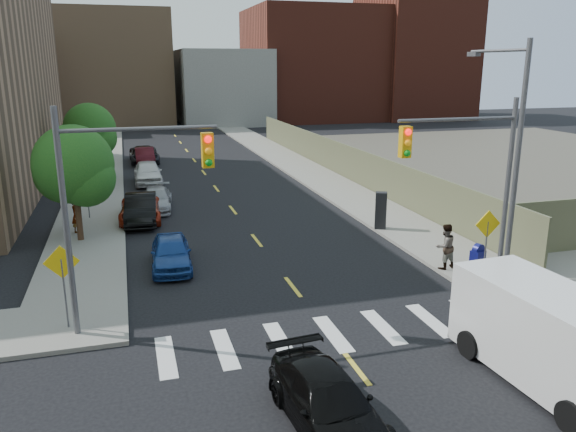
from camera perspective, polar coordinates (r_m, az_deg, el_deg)
ground at (r=14.68m, az=10.01°, el=-18.61°), size 160.00×160.00×0.00m
sidewalk_nw at (r=53.00m, az=-18.36°, el=5.69°), size 3.50×73.00×0.15m
sidewalk_ne at (r=54.63m, az=-1.83°, el=6.72°), size 3.50×73.00×0.15m
fence_north at (r=42.30m, az=5.20°, el=5.79°), size 0.12×44.00×2.50m
gravel_lot at (r=53.55m, az=23.11°, el=5.29°), size 36.00×42.00×0.06m
bg_bldg_midwest at (r=82.84m, az=-16.97°, el=14.13°), size 14.00×16.00×15.00m
bg_bldg_center at (r=82.05m, az=-6.79°, el=12.91°), size 12.00×16.00×10.00m
bg_bldg_east at (r=87.34m, az=2.33°, el=15.10°), size 18.00×18.00×16.00m
bg_bldg_fareast at (r=91.89m, az=12.62°, el=15.39°), size 14.00×16.00×18.00m
smokestack at (r=94.04m, az=15.06°, el=18.29°), size 1.80×1.80×28.00m
signal_nw at (r=17.22m, az=-16.91°, el=2.51°), size 4.59×0.30×7.00m
signal_ne at (r=20.79m, az=18.24°, el=4.50°), size 4.59×0.30×7.00m
streetlight_ne at (r=22.71m, az=21.78°, el=6.80°), size 0.25×3.70×9.00m
warn_sign_nw at (r=18.51m, az=-21.94°, el=-5.26°), size 1.06×0.06×2.83m
warn_sign_ne at (r=22.45m, az=19.57°, el=-1.53°), size 1.06×0.06×2.83m
warn_sign_midwest at (r=31.51m, az=-19.80°, el=3.09°), size 1.06×0.06×2.83m
tree_west_near at (r=27.38m, az=-20.92°, el=4.44°), size 3.66×3.64×5.52m
tree_west_far at (r=42.21m, az=-19.48°, el=8.03°), size 3.66×3.64×5.52m
parked_car_blue at (r=23.46m, az=-11.80°, el=-3.64°), size 1.81×4.02×1.34m
parked_car_black at (r=30.53m, az=-14.71°, el=0.72°), size 1.86×4.63×1.50m
parked_car_red at (r=30.81m, az=-14.77°, el=0.62°), size 2.33×4.62×1.25m
parked_car_silver at (r=33.08m, az=-13.25°, el=1.68°), size 2.15×4.39×1.23m
parked_car_white at (r=40.50m, az=-14.05°, el=4.32°), size 1.88×4.65×1.58m
parked_car_maroon at (r=48.21m, az=-14.35°, el=5.89°), size 1.55×4.35×1.43m
parked_car_grey at (r=49.39m, az=-14.41°, el=6.07°), size 2.39×5.01×1.38m
black_sedan at (r=13.52m, az=4.09°, el=-18.40°), size 2.16×4.53×1.27m
cargo_van at (r=16.34m, az=24.76°, el=-10.78°), size 2.63×5.72×2.56m
mailbox at (r=23.07m, az=18.68°, el=-4.22°), size 0.62×0.54×1.26m
payphone at (r=28.27m, az=9.40°, el=0.57°), size 0.68×0.63×1.85m
pedestrian_west at (r=29.19m, az=-20.72°, el=0.04°), size 0.57×0.70×1.66m
pedestrian_east at (r=23.28m, az=15.67°, el=-3.00°), size 1.00×0.84×1.85m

